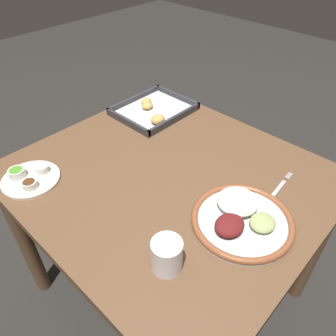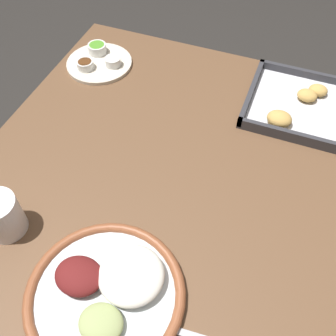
{
  "view_description": "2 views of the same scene",
  "coord_description": "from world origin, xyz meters",
  "px_view_note": "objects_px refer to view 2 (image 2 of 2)",
  "views": [
    {
      "loc": [
        -0.61,
        -0.57,
        1.45
      ],
      "look_at": [
        -0.0,
        0.0,
        0.76
      ],
      "focal_mm": 35.0,
      "sensor_mm": 36.0,
      "label": 1
    },
    {
      "loc": [
        0.19,
        -0.5,
        1.44
      ],
      "look_at": [
        -0.0,
        0.0,
        0.76
      ],
      "focal_mm": 42.0,
      "sensor_mm": 36.0,
      "label": 2
    }
  ],
  "objects_px": {
    "baking_tray": "(306,107)",
    "dinner_plate": "(108,291)",
    "saucer_plate": "(99,61)",
    "drinking_cup": "(2,216)"
  },
  "relations": [
    {
      "from": "saucer_plate",
      "to": "baking_tray",
      "type": "height_order",
      "value": "baking_tray"
    },
    {
      "from": "saucer_plate",
      "to": "drinking_cup",
      "type": "relative_size",
      "value": 2.05
    },
    {
      "from": "dinner_plate",
      "to": "baking_tray",
      "type": "height_order",
      "value": "dinner_plate"
    },
    {
      "from": "baking_tray",
      "to": "drinking_cup",
      "type": "bearing_deg",
      "value": -132.08
    },
    {
      "from": "saucer_plate",
      "to": "baking_tray",
      "type": "relative_size",
      "value": 0.6
    },
    {
      "from": "baking_tray",
      "to": "dinner_plate",
      "type": "bearing_deg",
      "value": -112.71
    },
    {
      "from": "saucer_plate",
      "to": "baking_tray",
      "type": "bearing_deg",
      "value": 1.69
    },
    {
      "from": "saucer_plate",
      "to": "drinking_cup",
      "type": "height_order",
      "value": "drinking_cup"
    },
    {
      "from": "baking_tray",
      "to": "drinking_cup",
      "type": "xyz_separation_m",
      "value": [
        -0.52,
        -0.57,
        0.03
      ]
    },
    {
      "from": "baking_tray",
      "to": "drinking_cup",
      "type": "distance_m",
      "value": 0.77
    }
  ]
}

